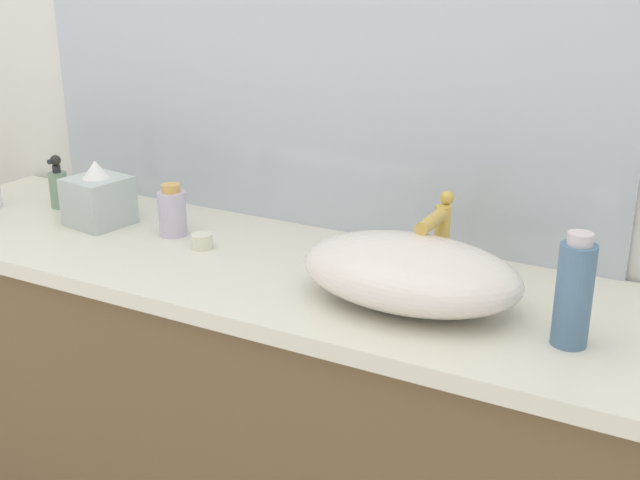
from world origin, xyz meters
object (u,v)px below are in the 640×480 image
(sink_basin, at_px, (409,272))
(spray_can, at_px, (172,212))
(candle_jar, at_px, (202,241))
(perfume_bottle, at_px, (574,293))
(soap_dispenser, at_px, (58,186))
(tissue_box, at_px, (98,198))

(sink_basin, distance_m, spray_can, 0.62)
(sink_basin, relative_size, candle_jar, 8.82)
(perfume_bottle, relative_size, candle_jar, 4.11)
(spray_can, bearing_deg, perfume_bottle, -7.28)
(soap_dispenser, height_order, spray_can, soap_dispenser)
(sink_basin, height_order, perfume_bottle, perfume_bottle)
(soap_dispenser, height_order, candle_jar, soap_dispenser)
(spray_can, bearing_deg, candle_jar, -19.78)
(tissue_box, bearing_deg, soap_dispenser, 164.19)
(soap_dispenser, relative_size, spray_can, 1.13)
(spray_can, xyz_separation_m, tissue_box, (-0.20, -0.02, 0.01))
(perfume_bottle, bearing_deg, tissue_box, 175.21)
(sink_basin, relative_size, perfume_bottle, 2.15)
(soap_dispenser, bearing_deg, spray_can, -4.28)
(sink_basin, height_order, soap_dispenser, soap_dispenser)
(spray_can, distance_m, tissue_box, 0.20)
(soap_dispenser, bearing_deg, sink_basin, -6.91)
(spray_can, height_order, candle_jar, spray_can)
(perfume_bottle, height_order, tissue_box, perfume_bottle)
(tissue_box, distance_m, candle_jar, 0.31)
(sink_basin, xyz_separation_m, candle_jar, (-0.51, 0.05, -0.04))
(spray_can, xyz_separation_m, candle_jar, (0.11, -0.04, -0.04))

